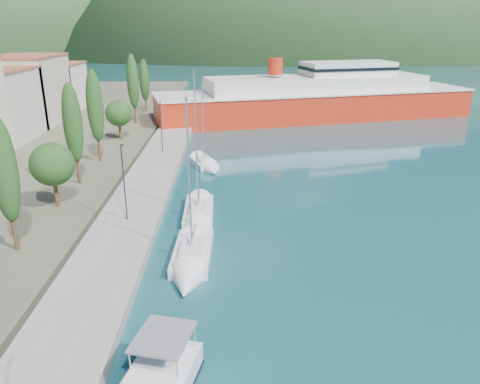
{
  "coord_description": "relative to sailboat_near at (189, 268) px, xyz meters",
  "views": [
    {
      "loc": [
        -0.66,
        -19.29,
        15.55
      ],
      "look_at": [
        0.0,
        14.0,
        3.5
      ],
      "focal_mm": 35.0,
      "sensor_mm": 36.0,
      "label": 1
    }
  ],
  "objects": [
    {
      "name": "ferry",
      "position": [
        17.59,
        52.92,
        2.96
      ],
      "size": [
        55.63,
        24.5,
        10.82
      ],
      "color": "red",
      "rests_on": "ground"
    },
    {
      "name": "tree_row",
      "position": [
        -12.16,
        22.71,
        5.45
      ],
      "size": [
        3.66,
        64.01,
        10.56
      ],
      "color": "#47301E",
      "rests_on": "land_strip"
    },
    {
      "name": "sailboat_mid",
      "position": [
        0.04,
        7.52,
        -0.01
      ],
      "size": [
        2.58,
        9.18,
        13.15
      ],
      "color": "silver",
      "rests_on": "ground"
    },
    {
      "name": "quay",
      "position": [
        -5.55,
        17.99,
        0.07
      ],
      "size": [
        5.0,
        88.0,
        0.8
      ],
      "primitive_type": "cube",
      "color": "gray",
      "rests_on": "ground"
    },
    {
      "name": "ground",
      "position": [
        3.45,
        111.99,
        -0.33
      ],
      "size": [
        1400.0,
        1400.0,
        0.0
      ],
      "primitive_type": "plane",
      "color": "#184E56"
    },
    {
      "name": "lamp_posts",
      "position": [
        -5.55,
        6.96,
        3.75
      ],
      "size": [
        0.15,
        43.42,
        6.06
      ],
      "color": "#2D2D33",
      "rests_on": "quay"
    },
    {
      "name": "sailboat_far",
      "position": [
        0.18,
        23.25,
        -0.04
      ],
      "size": [
        4.47,
        7.22,
        10.13
      ],
      "color": "silver",
      "rests_on": "ground"
    },
    {
      "name": "sailboat_near",
      "position": [
        0.0,
        0.0,
        0.0
      ],
      "size": [
        2.79,
        8.63,
        12.3
      ],
      "color": "silver",
      "rests_on": "ground"
    }
  ]
}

